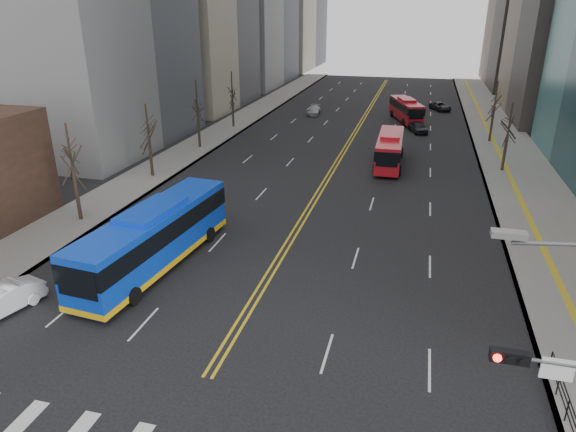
{
  "coord_description": "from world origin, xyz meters",
  "views": [
    {
      "loc": [
        7.84,
        -11.37,
        14.86
      ],
      "look_at": [
        1.8,
        11.99,
        4.98
      ],
      "focal_mm": 32.0,
      "sensor_mm": 36.0,
      "label": 1
    }
  ],
  "objects": [
    {
      "name": "blue_bus",
      "position": [
        -7.05,
        13.93,
        2.02
      ],
      "size": [
        4.1,
        13.56,
        3.86
      ],
      "color": "blue",
      "rests_on": "ground"
    },
    {
      "name": "car_white",
      "position": [
        -12.33,
        7.05,
        0.74
      ],
      "size": [
        2.73,
        4.76,
        1.48
      ],
      "primitive_type": "imported",
      "rotation": [
        0.0,
        0.0,
        -0.27
      ],
      "color": "white",
      "rests_on": "ground"
    },
    {
      "name": "car_silver",
      "position": [
        -7.49,
        63.2,
        0.62
      ],
      "size": [
        2.09,
        4.39,
        1.24
      ],
      "primitive_type": "imported",
      "rotation": [
        0.0,
        0.0,
        0.09
      ],
      "color": "#A2A2A7",
      "rests_on": "ground"
    },
    {
      "name": "centerline",
      "position": [
        0.0,
        55.0,
        0.01
      ],
      "size": [
        0.55,
        100.0,
        0.01
      ],
      "color": "gold",
      "rests_on": "ground"
    },
    {
      "name": "pedestrian_railing",
      "position": [
        14.3,
        6.0,
        0.82
      ],
      "size": [
        0.06,
        6.06,
        1.02
      ],
      "color": "black",
      "rests_on": "sidewalk_right"
    },
    {
      "name": "car_dark_far",
      "position": [
        10.7,
        71.26,
        0.61
      ],
      "size": [
        3.67,
        4.84,
        1.22
      ],
      "primitive_type": "imported",
      "rotation": [
        0.0,
        0.0,
        0.43
      ],
      "color": "black",
      "rests_on": "ground"
    },
    {
      "name": "red_bus_near",
      "position": [
        5.19,
        39.45,
        1.82
      ],
      "size": [
        2.76,
        10.25,
        3.26
      ],
      "color": "red",
      "rests_on": "ground"
    },
    {
      "name": "car_dark_mid",
      "position": [
        7.71,
        54.96,
        0.69
      ],
      "size": [
        2.87,
        4.36,
        1.38
      ],
      "primitive_type": "imported",
      "rotation": [
        0.0,
        0.0,
        0.33
      ],
      "color": "black",
      "rests_on": "ground"
    },
    {
      "name": "red_bus_far",
      "position": [
        5.85,
        61.71,
        1.76
      ],
      "size": [
        5.2,
        10.07,
        3.16
      ],
      "color": "red",
      "rests_on": "ground"
    },
    {
      "name": "sidewalk_right",
      "position": [
        17.5,
        45.0,
        0.07
      ],
      "size": [
        7.0,
        130.0,
        0.15
      ],
      "primitive_type": "cube",
      "color": "gray",
      "rests_on": "ground"
    },
    {
      "name": "street_trees",
      "position": [
        -7.18,
        34.55,
        4.87
      ],
      "size": [
        35.2,
        47.2,
        7.6
      ],
      "color": "#2F231C",
      "rests_on": "ground"
    },
    {
      "name": "sidewalk_left",
      "position": [
        -16.5,
        45.0,
        0.07
      ],
      "size": [
        5.0,
        130.0,
        0.15
      ],
      "primitive_type": "cube",
      "color": "gray",
      "rests_on": "ground"
    }
  ]
}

